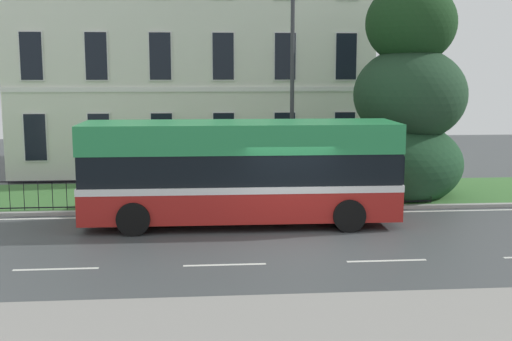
# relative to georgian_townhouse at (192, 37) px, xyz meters

# --- Properties ---
(ground_plane) EXTENTS (60.00, 56.00, 0.18)m
(ground_plane) POSITION_rel_georgian_townhouse_xyz_m (2.84, -13.92, -6.18)
(ground_plane) COLOR #414547
(georgian_townhouse) EXTENTS (15.65, 9.58, 12.03)m
(georgian_townhouse) POSITION_rel_georgian_townhouse_xyz_m (0.00, 0.00, 0.00)
(georgian_townhouse) COLOR silver
(georgian_townhouse) RESTS_ON ground_plane
(iron_verge_railing) EXTENTS (16.35, 0.04, 0.97)m
(iron_verge_railing) POSITION_rel_georgian_townhouse_xyz_m (-0.00, -10.52, -5.54)
(iron_verge_railing) COLOR black
(iron_verge_railing) RESTS_ON ground_plane
(evergreen_tree) EXTENTS (4.90, 4.90, 8.11)m
(evergreen_tree) POSITION_rel_georgian_townhouse_xyz_m (7.62, -8.76, -3.14)
(evergreen_tree) COLOR #423328
(evergreen_tree) RESTS_ON ground_plane
(single_decker_bus) EXTENTS (9.46, 2.74, 3.11)m
(single_decker_bus) POSITION_rel_georgian_townhouse_xyz_m (1.49, -12.53, -4.52)
(single_decker_bus) COLOR #AE201C
(single_decker_bus) RESTS_ON ground_plane
(street_lamp_post) EXTENTS (0.36, 0.24, 7.55)m
(street_lamp_post) POSITION_rel_georgian_townhouse_xyz_m (3.45, -9.63, -1.76)
(street_lamp_post) COLOR #333338
(street_lamp_post) RESTS_ON ground_plane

